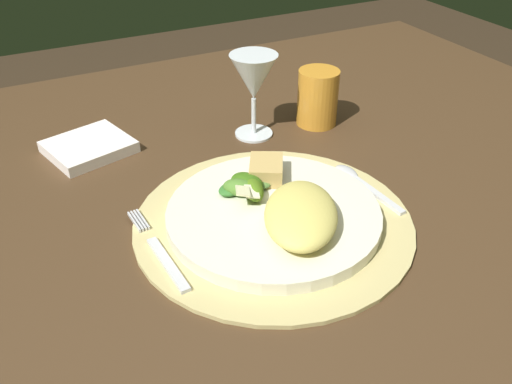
{
  "coord_description": "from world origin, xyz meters",
  "views": [
    {
      "loc": [
        -0.29,
        -0.6,
        1.17
      ],
      "look_at": [
        -0.01,
        -0.05,
        0.76
      ],
      "focal_mm": 38.14,
      "sensor_mm": 36.0,
      "label": 1
    }
  ],
  "objects_px": {
    "spoon": "(357,180)",
    "napkin": "(89,147)",
    "dinner_plate": "(273,215)",
    "wine_glass": "(254,80)",
    "dining_table": "(249,257)",
    "fork": "(160,252)",
    "amber_tumbler": "(318,98)"
  },
  "relations": [
    {
      "from": "amber_tumbler",
      "to": "fork",
      "type": "bearing_deg",
      "value": -148.49
    },
    {
      "from": "dining_table",
      "to": "spoon",
      "type": "xyz_separation_m",
      "value": [
        0.14,
        -0.07,
        0.15
      ]
    },
    {
      "from": "wine_glass",
      "to": "fork",
      "type": "bearing_deg",
      "value": -136.4
    },
    {
      "from": "spoon",
      "to": "fork",
      "type": "bearing_deg",
      "value": -175.33
    },
    {
      "from": "fork",
      "to": "spoon",
      "type": "relative_size",
      "value": 1.22
    },
    {
      "from": "dinner_plate",
      "to": "wine_glass",
      "type": "height_order",
      "value": "wine_glass"
    },
    {
      "from": "dinner_plate",
      "to": "fork",
      "type": "distance_m",
      "value": 0.15
    },
    {
      "from": "napkin",
      "to": "dining_table",
      "type": "bearing_deg",
      "value": -47.49
    },
    {
      "from": "dining_table",
      "to": "fork",
      "type": "height_order",
      "value": "fork"
    },
    {
      "from": "dinner_plate",
      "to": "spoon",
      "type": "bearing_deg",
      "value": 10.22
    },
    {
      "from": "dining_table",
      "to": "amber_tumbler",
      "type": "bearing_deg",
      "value": 32.68
    },
    {
      "from": "spoon",
      "to": "napkin",
      "type": "height_order",
      "value": "napkin"
    },
    {
      "from": "dinner_plate",
      "to": "wine_glass",
      "type": "relative_size",
      "value": 2.0
    },
    {
      "from": "wine_glass",
      "to": "amber_tumbler",
      "type": "bearing_deg",
      "value": -5.17
    },
    {
      "from": "dinner_plate",
      "to": "napkin",
      "type": "height_order",
      "value": "dinner_plate"
    },
    {
      "from": "fork",
      "to": "dining_table",
      "type": "bearing_deg",
      "value": 30.1
    },
    {
      "from": "spoon",
      "to": "napkin",
      "type": "distance_m",
      "value": 0.42
    },
    {
      "from": "fork",
      "to": "amber_tumbler",
      "type": "distance_m",
      "value": 0.42
    },
    {
      "from": "spoon",
      "to": "amber_tumbler",
      "type": "bearing_deg",
      "value": 74.5
    },
    {
      "from": "spoon",
      "to": "amber_tumbler",
      "type": "height_order",
      "value": "amber_tumbler"
    },
    {
      "from": "dinner_plate",
      "to": "spoon",
      "type": "distance_m",
      "value": 0.15
    },
    {
      "from": "dining_table",
      "to": "wine_glass",
      "type": "distance_m",
      "value": 0.28
    },
    {
      "from": "wine_glass",
      "to": "amber_tumbler",
      "type": "xyz_separation_m",
      "value": [
        0.12,
        -0.01,
        -0.05
      ]
    },
    {
      "from": "napkin",
      "to": "wine_glass",
      "type": "distance_m",
      "value": 0.28
    },
    {
      "from": "dining_table",
      "to": "dinner_plate",
      "type": "xyz_separation_m",
      "value": [
        -0.01,
        -0.1,
        0.15
      ]
    },
    {
      "from": "dining_table",
      "to": "napkin",
      "type": "xyz_separation_m",
      "value": [
        -0.18,
        0.2,
        0.15
      ]
    },
    {
      "from": "fork",
      "to": "wine_glass",
      "type": "xyz_separation_m",
      "value": [
        0.24,
        0.23,
        0.09
      ]
    },
    {
      "from": "spoon",
      "to": "amber_tumbler",
      "type": "xyz_separation_m",
      "value": [
        0.05,
        0.2,
        0.04
      ]
    },
    {
      "from": "napkin",
      "to": "wine_glass",
      "type": "xyz_separation_m",
      "value": [
        0.26,
        -0.07,
        0.09
      ]
    },
    {
      "from": "fork",
      "to": "spoon",
      "type": "bearing_deg",
      "value": 4.67
    },
    {
      "from": "spoon",
      "to": "amber_tumbler",
      "type": "distance_m",
      "value": 0.21
    },
    {
      "from": "dining_table",
      "to": "amber_tumbler",
      "type": "distance_m",
      "value": 0.3
    }
  ]
}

